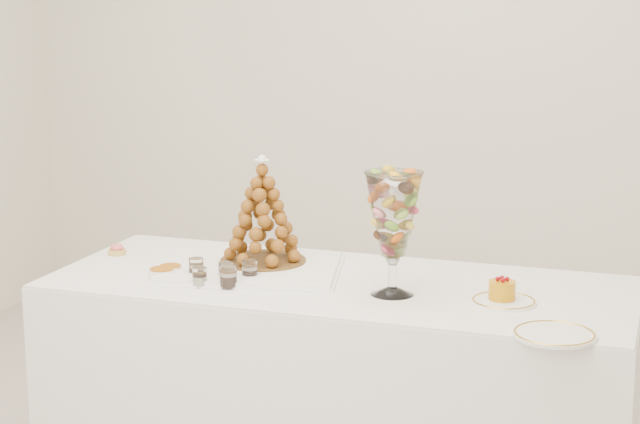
% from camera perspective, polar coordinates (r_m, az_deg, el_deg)
% --- Properties ---
extents(buffet_table, '(1.95, 0.86, 0.73)m').
position_cam_1_polar(buffet_table, '(3.62, 1.01, -9.25)').
color(buffet_table, white).
rests_on(buffet_table, ground).
extents(lace_tray, '(0.68, 0.58, 0.02)m').
position_cam_1_polar(lace_tray, '(3.63, -3.72, -3.02)').
color(lace_tray, white).
rests_on(lace_tray, buffet_table).
extents(macaron_vase, '(0.18, 0.18, 0.39)m').
position_cam_1_polar(macaron_vase, '(3.30, 3.93, -0.19)').
color(macaron_vase, white).
rests_on(macaron_vase, buffet_table).
extents(cake_plate, '(0.20, 0.20, 0.01)m').
position_cam_1_polar(cake_plate, '(3.31, 9.77, -4.73)').
color(cake_plate, white).
rests_on(cake_plate, buffet_table).
extents(spare_plate, '(0.23, 0.23, 0.01)m').
position_cam_1_polar(spare_plate, '(3.03, 12.39, -6.41)').
color(spare_plate, white).
rests_on(spare_plate, buffet_table).
extents(pink_tart, '(0.06, 0.06, 0.04)m').
position_cam_1_polar(pink_tart, '(3.91, -10.77, -2.00)').
color(pink_tart, tan).
rests_on(pink_tart, buffet_table).
extents(verrine_a, '(0.06, 0.06, 0.07)m').
position_cam_1_polar(verrine_a, '(3.56, -6.62, -2.98)').
color(verrine_a, white).
rests_on(verrine_a, buffet_table).
extents(verrine_b, '(0.05, 0.05, 0.06)m').
position_cam_1_polar(verrine_b, '(3.51, -5.05, -3.19)').
color(verrine_b, white).
rests_on(verrine_b, buffet_table).
extents(verrine_c, '(0.06, 0.06, 0.07)m').
position_cam_1_polar(verrine_c, '(3.51, -3.77, -3.13)').
color(verrine_c, white).
rests_on(verrine_c, buffet_table).
extents(verrine_d, '(0.06, 0.06, 0.06)m').
position_cam_1_polar(verrine_d, '(3.45, -6.44, -3.47)').
color(verrine_d, white).
rests_on(verrine_d, buffet_table).
extents(verrine_e, '(0.07, 0.07, 0.07)m').
position_cam_1_polar(verrine_e, '(3.43, -4.91, -3.46)').
color(verrine_e, white).
rests_on(verrine_e, buffet_table).
extents(ramekin_back, '(0.08, 0.08, 0.03)m').
position_cam_1_polar(ramekin_back, '(3.62, -7.99, -3.09)').
color(ramekin_back, white).
rests_on(ramekin_back, buffet_table).
extents(ramekin_front, '(0.09, 0.09, 0.03)m').
position_cam_1_polar(ramekin_front, '(3.58, -8.43, -3.26)').
color(ramekin_front, white).
rests_on(ramekin_front, buffet_table).
extents(croquembouche, '(0.30, 0.30, 0.37)m').
position_cam_1_polar(croquembouche, '(3.64, -3.08, 0.10)').
color(croquembouche, brown).
rests_on(croquembouche, lace_tray).
extents(mousse_cake, '(0.08, 0.08, 0.07)m').
position_cam_1_polar(mousse_cake, '(3.31, 9.68, -4.12)').
color(mousse_cake, '#CC8509').
rests_on(mousse_cake, cake_plate).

